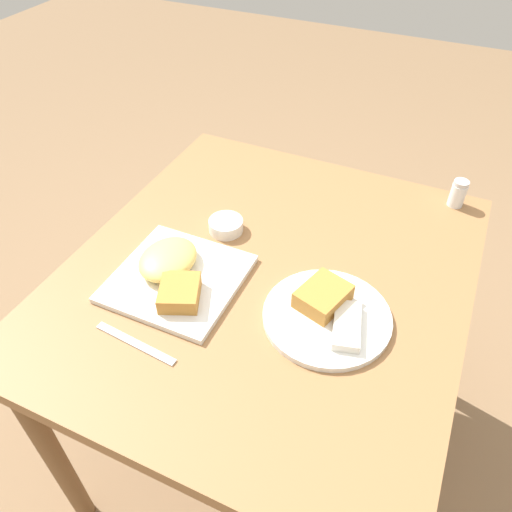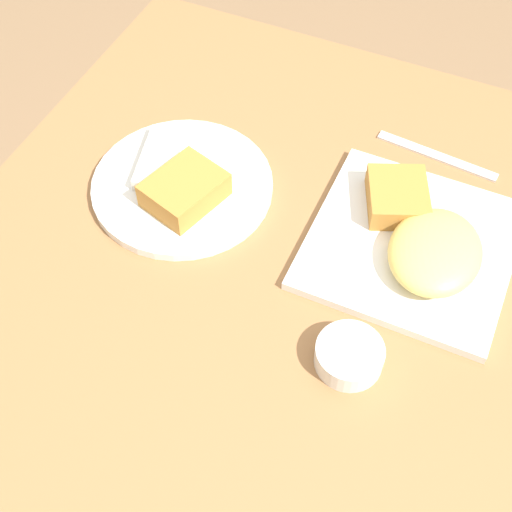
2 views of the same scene
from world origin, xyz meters
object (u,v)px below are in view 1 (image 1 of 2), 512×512
(plate_oval_far, at_px, (328,312))
(salt_shaker, at_px, (458,195))
(butter_knife, at_px, (135,343))
(plate_square_near, at_px, (174,273))
(sauce_ramekin, at_px, (226,225))

(plate_oval_far, xyz_separation_m, salt_shaker, (-0.51, 0.18, 0.02))
(butter_knife, bearing_deg, plate_square_near, 102.01)
(sauce_ramekin, height_order, butter_knife, sauce_ramekin)
(plate_square_near, bearing_deg, butter_knife, 6.83)
(sauce_ramekin, distance_m, salt_shaker, 0.61)
(plate_oval_far, relative_size, butter_knife, 1.39)
(salt_shaker, distance_m, butter_knife, 0.90)
(butter_knife, bearing_deg, plate_oval_far, 39.81)
(plate_square_near, xyz_separation_m, salt_shaker, (-0.55, 0.53, 0.01))
(plate_square_near, bearing_deg, salt_shaker, 135.98)
(plate_oval_far, height_order, butter_knife, plate_oval_far)
(sauce_ramekin, xyz_separation_m, butter_knife, (0.39, -0.00, -0.01))
(plate_square_near, xyz_separation_m, plate_oval_far, (-0.04, 0.35, -0.01))
(plate_oval_far, relative_size, salt_shaker, 3.58)
(salt_shaker, xyz_separation_m, butter_knife, (0.74, -0.51, -0.03))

